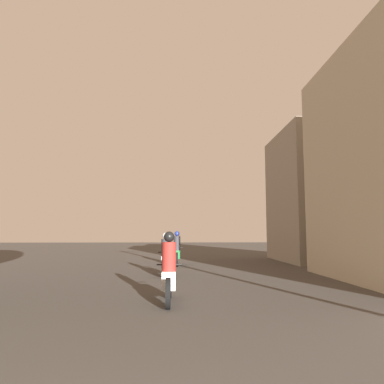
{
  "coord_description": "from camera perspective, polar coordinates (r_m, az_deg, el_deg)",
  "views": [
    {
      "loc": [
        0.56,
        -0.75,
        1.57
      ],
      "look_at": [
        1.28,
        17.24,
        3.53
      ],
      "focal_mm": 35.0,
      "sensor_mm": 36.0,
      "label": 1
    }
  ],
  "objects": [
    {
      "name": "building_right_far",
      "position": [
        22.19,
        18.6,
        -0.64
      ],
      "size": [
        4.35,
        6.43,
        7.2
      ],
      "color": "gray",
      "rests_on": "ground_plane"
    },
    {
      "name": "motorcycle_white",
      "position": [
        8.64,
        -3.54,
        -12.37
      ],
      "size": [
        0.6,
        1.98,
        1.6
      ],
      "rotation": [
        0.0,
        0.0,
        0.1
      ],
      "color": "black",
      "rests_on": "ground_plane"
    },
    {
      "name": "motorcycle_silver",
      "position": [
        14.0,
        -4.04,
        -10.04
      ],
      "size": [
        0.6,
        1.92,
        1.57
      ],
      "rotation": [
        0.0,
        0.0,
        -0.03
      ],
      "color": "black",
      "rests_on": "ground_plane"
    },
    {
      "name": "motorcycle_green",
      "position": [
        18.32,
        -2.31,
        -9.06
      ],
      "size": [
        0.6,
        2.1,
        1.64
      ],
      "rotation": [
        0.0,
        0.0,
        -0.1
      ],
      "color": "black",
      "rests_on": "ground_plane"
    }
  ]
}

